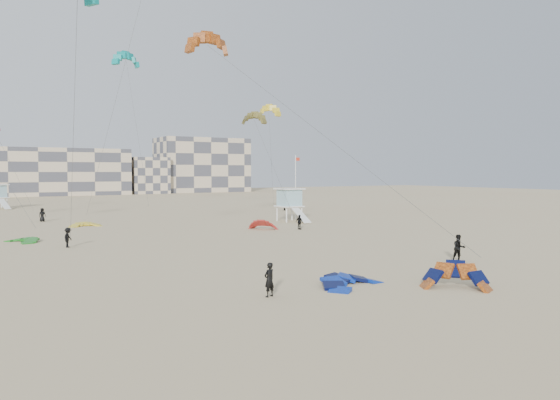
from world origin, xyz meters
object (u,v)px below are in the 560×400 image
kite_ground_orange (455,288)px  kite_ground_blue (350,286)px  kitesurfer_main (269,280)px  lifeguard_tower_near (289,205)px

kite_ground_orange → kite_ground_blue: bearing=-170.9°
kite_ground_orange → kitesurfer_main: kite_ground_orange is taller
kite_ground_blue → kite_ground_orange: kite_ground_orange is taller
kite_ground_orange → kitesurfer_main: bearing=-152.3°
kite_ground_blue → kitesurfer_main: bearing=160.4°
kite_ground_blue → kite_ground_orange: bearing=-58.6°
kite_ground_orange → kitesurfer_main: (-9.33, 3.33, 0.84)m
kitesurfer_main → lifeguard_tower_near: 40.47m
kite_ground_blue → lifeguard_tower_near: 37.94m
kite_ground_orange → kitesurfer_main: size_ratio=1.99×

